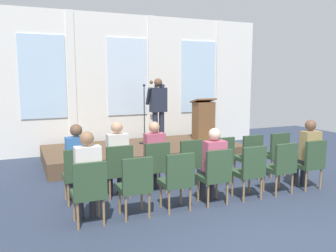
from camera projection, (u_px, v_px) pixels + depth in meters
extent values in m
plane|color=#2D384C|center=(267.00, 238.00, 4.59)|extent=(16.23, 16.23, 0.00)
cube|color=silver|center=(127.00, 83.00, 10.00)|extent=(8.52, 0.10, 3.82)
cube|color=silver|center=(43.00, 77.00, 9.03)|extent=(1.16, 0.04, 2.15)
cube|color=silver|center=(72.00, 84.00, 9.35)|extent=(0.20, 0.08, 3.82)
cube|color=silver|center=(128.00, 77.00, 9.92)|extent=(1.16, 0.04, 2.15)
cube|color=silver|center=(152.00, 83.00, 10.24)|extent=(0.20, 0.08, 3.82)
cube|color=silver|center=(198.00, 77.00, 10.81)|extent=(1.16, 0.04, 2.15)
cube|color=silver|center=(218.00, 83.00, 11.13)|extent=(0.20, 0.08, 3.82)
cube|color=brown|center=(144.00, 152.00, 8.96)|extent=(4.88, 2.22, 0.36)
cylinder|color=#232838|center=(155.00, 128.00, 9.13)|extent=(0.14, 0.14, 0.84)
cylinder|color=#232838|center=(162.00, 128.00, 9.20)|extent=(0.14, 0.14, 0.84)
cube|color=#232838|center=(158.00, 100.00, 9.06)|extent=(0.42, 0.22, 0.63)
cube|color=navy|center=(157.00, 97.00, 9.16)|extent=(0.06, 0.01, 0.38)
sphere|color=brown|center=(158.00, 82.00, 9.01)|extent=(0.21, 0.21, 0.21)
cylinder|color=#232838|center=(148.00, 96.00, 9.03)|extent=(0.09, 0.28, 0.45)
cylinder|color=#232838|center=(162.00, 87.00, 9.19)|extent=(0.15, 0.36, 0.15)
cylinder|color=#232838|center=(158.00, 85.00, 9.29)|extent=(0.11, 0.34, 0.15)
sphere|color=brown|center=(151.00, 82.00, 9.48)|extent=(0.10, 0.10, 0.10)
cylinder|color=black|center=(145.00, 143.00, 9.25)|extent=(0.28, 0.28, 0.03)
cylinder|color=black|center=(144.00, 115.00, 9.14)|extent=(0.02, 0.02, 1.45)
sphere|color=#262626|center=(144.00, 85.00, 9.04)|extent=(0.07, 0.07, 0.07)
cube|color=brown|center=(203.00, 121.00, 9.76)|extent=(0.52, 0.40, 1.05)
cube|color=brown|center=(203.00, 100.00, 9.70)|extent=(0.60, 0.48, 0.14)
cylinder|color=olive|center=(87.00, 186.00, 6.13)|extent=(0.04, 0.04, 0.40)
cylinder|color=olive|center=(66.00, 189.00, 5.99)|extent=(0.04, 0.04, 0.40)
cylinder|color=olive|center=(91.00, 192.00, 5.82)|extent=(0.04, 0.04, 0.40)
cylinder|color=olive|center=(68.00, 195.00, 5.68)|extent=(0.04, 0.04, 0.40)
cube|color=#2D472D|center=(78.00, 177.00, 5.87)|extent=(0.46, 0.44, 0.08)
cube|color=#2D472D|center=(79.00, 163.00, 5.66)|extent=(0.46, 0.06, 0.46)
cylinder|color=#2D2D33|center=(71.00, 187.00, 6.03)|extent=(0.10, 0.10, 0.44)
cylinder|color=#2D2D33|center=(82.00, 186.00, 6.10)|extent=(0.10, 0.10, 0.44)
cube|color=#2D2D33|center=(77.00, 172.00, 5.91)|extent=(0.34, 0.36, 0.12)
cube|color=#3366A5|center=(77.00, 154.00, 5.77)|extent=(0.36, 0.20, 0.56)
sphere|color=brown|center=(76.00, 130.00, 5.73)|extent=(0.20, 0.20, 0.20)
cylinder|color=olive|center=(125.00, 182.00, 6.39)|extent=(0.04, 0.04, 0.40)
cylinder|color=olive|center=(105.00, 184.00, 6.25)|extent=(0.04, 0.04, 0.40)
cylinder|color=olive|center=(130.00, 187.00, 6.08)|extent=(0.04, 0.04, 0.40)
cylinder|color=olive|center=(110.00, 190.00, 5.94)|extent=(0.04, 0.04, 0.40)
cube|color=#2D472D|center=(117.00, 172.00, 6.14)|extent=(0.46, 0.44, 0.08)
cube|color=#2D472D|center=(120.00, 159.00, 5.92)|extent=(0.46, 0.06, 0.46)
cylinder|color=#2D2D33|center=(110.00, 182.00, 6.29)|extent=(0.10, 0.10, 0.44)
cylinder|color=#2D2D33|center=(120.00, 181.00, 6.37)|extent=(0.10, 0.10, 0.44)
cube|color=#2D2D33|center=(116.00, 168.00, 6.18)|extent=(0.34, 0.36, 0.12)
cube|color=silver|center=(118.00, 150.00, 6.03)|extent=(0.36, 0.20, 0.57)
sphere|color=tan|center=(117.00, 127.00, 6.00)|extent=(0.20, 0.20, 0.20)
cylinder|color=olive|center=(159.00, 177.00, 6.66)|extent=(0.04, 0.04, 0.40)
cylinder|color=olive|center=(142.00, 180.00, 6.52)|extent=(0.04, 0.04, 0.40)
cylinder|color=olive|center=(166.00, 182.00, 6.35)|extent=(0.04, 0.04, 0.40)
cylinder|color=olive|center=(148.00, 185.00, 6.21)|extent=(0.04, 0.04, 0.40)
cube|color=#2D472D|center=(154.00, 168.00, 6.40)|extent=(0.46, 0.44, 0.08)
cube|color=#2D472D|center=(157.00, 156.00, 6.19)|extent=(0.46, 0.06, 0.46)
cylinder|color=#2D2D33|center=(146.00, 178.00, 6.56)|extent=(0.10, 0.10, 0.44)
cylinder|color=#2D2D33|center=(155.00, 177.00, 6.63)|extent=(0.10, 0.10, 0.44)
cube|color=#2D2D33|center=(153.00, 164.00, 6.45)|extent=(0.34, 0.36, 0.12)
cube|color=#B24C66|center=(155.00, 148.00, 6.30)|extent=(0.36, 0.20, 0.53)
sphere|color=tan|center=(154.00, 127.00, 6.27)|extent=(0.20, 0.20, 0.20)
cylinder|color=olive|center=(191.00, 173.00, 6.93)|extent=(0.04, 0.04, 0.40)
cylinder|color=olive|center=(175.00, 175.00, 6.79)|extent=(0.04, 0.04, 0.40)
cylinder|color=olive|center=(200.00, 178.00, 6.62)|extent=(0.04, 0.04, 0.40)
cylinder|color=olive|center=(183.00, 180.00, 6.48)|extent=(0.04, 0.04, 0.40)
cube|color=#2D472D|center=(187.00, 164.00, 6.67)|extent=(0.46, 0.44, 0.08)
cube|color=#2D472D|center=(192.00, 153.00, 6.46)|extent=(0.46, 0.06, 0.46)
cylinder|color=olive|center=(221.00, 170.00, 7.20)|extent=(0.04, 0.04, 0.40)
cylinder|color=olive|center=(206.00, 172.00, 7.06)|extent=(0.04, 0.04, 0.40)
cylinder|color=olive|center=(230.00, 174.00, 6.89)|extent=(0.04, 0.04, 0.40)
cylinder|color=olive|center=(214.00, 176.00, 6.75)|extent=(0.04, 0.04, 0.40)
cube|color=#2D472D|center=(218.00, 161.00, 6.94)|extent=(0.46, 0.44, 0.08)
cube|color=#2D472D|center=(224.00, 150.00, 6.73)|extent=(0.46, 0.06, 0.46)
cylinder|color=olive|center=(249.00, 166.00, 7.47)|extent=(0.04, 0.04, 0.40)
cylinder|color=olive|center=(234.00, 168.00, 7.32)|extent=(0.04, 0.04, 0.40)
cylinder|color=olive|center=(259.00, 170.00, 7.16)|extent=(0.04, 0.04, 0.40)
cylinder|color=olive|center=(244.00, 172.00, 7.02)|extent=(0.04, 0.04, 0.40)
cube|color=#2D472D|center=(247.00, 158.00, 7.21)|extent=(0.46, 0.44, 0.08)
cube|color=#2D472D|center=(253.00, 147.00, 7.00)|extent=(0.46, 0.06, 0.46)
cylinder|color=olive|center=(274.00, 163.00, 7.73)|extent=(0.04, 0.04, 0.40)
cylinder|color=olive|center=(261.00, 165.00, 7.59)|extent=(0.04, 0.04, 0.40)
cylinder|color=olive|center=(285.00, 167.00, 7.42)|extent=(0.04, 0.04, 0.40)
cylinder|color=olive|center=(271.00, 169.00, 7.28)|extent=(0.04, 0.04, 0.40)
cube|color=#2D472D|center=(273.00, 155.00, 7.47)|extent=(0.46, 0.44, 0.08)
cube|color=#2D472D|center=(280.00, 144.00, 7.26)|extent=(0.46, 0.06, 0.46)
cylinder|color=olive|center=(99.00, 204.00, 5.26)|extent=(0.04, 0.04, 0.40)
cylinder|color=olive|center=(74.00, 208.00, 5.12)|extent=(0.04, 0.04, 0.40)
cylinder|color=olive|center=(104.00, 212.00, 4.95)|extent=(0.04, 0.04, 0.40)
cylinder|color=olive|center=(78.00, 216.00, 4.81)|extent=(0.04, 0.04, 0.40)
cube|color=#2D472D|center=(88.00, 194.00, 5.00)|extent=(0.46, 0.44, 0.08)
cube|color=#2D472D|center=(90.00, 179.00, 4.79)|extent=(0.46, 0.06, 0.46)
cylinder|color=#2D2D33|center=(80.00, 205.00, 5.16)|extent=(0.10, 0.10, 0.44)
cylinder|color=#2D2D33|center=(92.00, 204.00, 5.23)|extent=(0.10, 0.10, 0.44)
cube|color=#2D2D33|center=(87.00, 189.00, 5.05)|extent=(0.34, 0.36, 0.12)
cube|color=silver|center=(88.00, 167.00, 4.90)|extent=(0.36, 0.20, 0.58)
sphere|color=#8C6647|center=(87.00, 138.00, 4.86)|extent=(0.20, 0.20, 0.20)
cylinder|color=olive|center=(142.00, 198.00, 5.53)|extent=(0.04, 0.04, 0.40)
cylinder|color=olive|center=(120.00, 201.00, 5.39)|extent=(0.04, 0.04, 0.40)
cylinder|color=olive|center=(149.00, 205.00, 5.22)|extent=(0.04, 0.04, 0.40)
cylinder|color=olive|center=(126.00, 209.00, 5.08)|extent=(0.04, 0.04, 0.40)
cube|color=#2D472D|center=(134.00, 188.00, 5.27)|extent=(0.46, 0.44, 0.08)
cube|color=#2D472D|center=(138.00, 174.00, 5.06)|extent=(0.46, 0.06, 0.46)
cylinder|color=olive|center=(181.00, 192.00, 5.80)|extent=(0.04, 0.04, 0.40)
cylinder|color=olive|center=(161.00, 195.00, 5.66)|extent=(0.04, 0.04, 0.40)
cylinder|color=olive|center=(190.00, 199.00, 5.49)|extent=(0.04, 0.04, 0.40)
cylinder|color=olive|center=(169.00, 202.00, 5.35)|extent=(0.04, 0.04, 0.40)
cube|color=#2D472D|center=(175.00, 182.00, 5.54)|extent=(0.46, 0.44, 0.08)
cube|color=#2D472D|center=(180.00, 169.00, 5.33)|extent=(0.46, 0.06, 0.46)
cylinder|color=olive|center=(217.00, 187.00, 6.07)|extent=(0.04, 0.04, 0.40)
cylinder|color=olive|center=(198.00, 190.00, 5.92)|extent=(0.04, 0.04, 0.40)
cylinder|color=olive|center=(227.00, 193.00, 5.76)|extent=(0.04, 0.04, 0.40)
cylinder|color=olive|center=(208.00, 196.00, 5.61)|extent=(0.04, 0.04, 0.40)
cube|color=#2D472D|center=(213.00, 178.00, 5.81)|extent=(0.46, 0.44, 0.08)
cube|color=#2D472D|center=(219.00, 164.00, 5.60)|extent=(0.46, 0.06, 0.46)
cylinder|color=#2D2D33|center=(203.00, 188.00, 5.97)|extent=(0.10, 0.10, 0.44)
cylinder|color=#2D2D33|center=(212.00, 187.00, 6.04)|extent=(0.10, 0.10, 0.44)
cube|color=#2D2D33|center=(211.00, 173.00, 5.85)|extent=(0.34, 0.36, 0.12)
cube|color=#B24C66|center=(215.00, 156.00, 5.71)|extent=(0.36, 0.20, 0.50)
sphere|color=beige|center=(215.00, 134.00, 5.68)|extent=(0.20, 0.20, 0.20)
cylinder|color=olive|center=(249.00, 183.00, 6.33)|extent=(0.04, 0.04, 0.40)
cylinder|color=olive|center=(232.00, 185.00, 6.19)|extent=(0.04, 0.04, 0.40)
cylinder|color=olive|center=(261.00, 188.00, 6.02)|extent=(0.04, 0.04, 0.40)
cylinder|color=olive|center=(244.00, 191.00, 5.88)|extent=(0.04, 0.04, 0.40)
cube|color=#2D472D|center=(247.00, 173.00, 6.07)|extent=(0.46, 0.44, 0.08)
cube|color=#2D472D|center=(254.00, 160.00, 5.86)|extent=(0.46, 0.06, 0.46)
cylinder|color=olive|center=(279.00, 178.00, 6.60)|extent=(0.04, 0.04, 0.40)
cylinder|color=olive|center=(264.00, 180.00, 6.46)|extent=(0.04, 0.04, 0.40)
cylinder|color=olive|center=(292.00, 183.00, 6.29)|extent=(0.04, 0.04, 0.40)
cylinder|color=olive|center=(276.00, 186.00, 6.15)|extent=(0.04, 0.04, 0.40)
cube|color=#2D472D|center=(278.00, 169.00, 6.34)|extent=(0.46, 0.44, 0.08)
cube|color=#2D472D|center=(286.00, 157.00, 6.13)|extent=(0.46, 0.06, 0.46)
cylinder|color=olive|center=(307.00, 174.00, 6.87)|extent=(0.04, 0.04, 0.40)
cylinder|color=olive|center=(293.00, 176.00, 6.73)|extent=(0.04, 0.04, 0.40)
cylinder|color=olive|center=(321.00, 179.00, 6.56)|extent=(0.04, 0.04, 0.40)
cylinder|color=olive|center=(306.00, 181.00, 6.42)|extent=(0.04, 0.04, 0.40)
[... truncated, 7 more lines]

